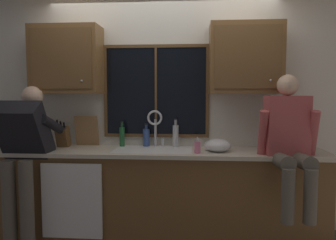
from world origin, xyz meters
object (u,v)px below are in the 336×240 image
at_px(person_sitting_on_counter, 289,137).
at_px(knife_block, 63,137).
at_px(person_standing, 24,149).
at_px(bottle_amber_small, 146,137).
at_px(cutting_board, 87,131).
at_px(bottle_green_glass, 176,135).
at_px(soap_dispenser, 197,147).
at_px(mixing_bowl, 218,145).
at_px(bottle_tall_clear, 122,136).

bearing_deg(person_sitting_on_counter, knife_block, 170.70).
distance_m(person_standing, bottle_amber_small, 1.24).
height_order(person_standing, person_sitting_on_counter, person_sitting_on_counter).
relative_size(cutting_board, bottle_green_glass, 1.10).
bearing_deg(person_sitting_on_counter, bottle_green_glass, 156.93).
xyz_separation_m(knife_block, soap_dispenser, (1.46, -0.27, -0.05)).
bearing_deg(bottle_green_glass, bottle_amber_small, 174.69).
xyz_separation_m(cutting_board, bottle_amber_small, (0.67, 0.00, -0.06)).
xyz_separation_m(cutting_board, soap_dispenser, (1.23, -0.38, -0.10)).
bearing_deg(mixing_bowl, bottle_amber_small, 161.18).
bearing_deg(mixing_bowl, person_standing, -171.52).
distance_m(person_standing, knife_block, 0.49).
height_order(cutting_board, bottle_green_glass, cutting_board).
distance_m(soap_dispenser, bottle_tall_clear, 0.90).
height_order(person_sitting_on_counter, soap_dispenser, person_sitting_on_counter).
distance_m(cutting_board, mixing_bowl, 1.46).
distance_m(cutting_board, bottle_amber_small, 0.67).
height_order(person_sitting_on_counter, bottle_amber_small, person_sitting_on_counter).
bearing_deg(person_standing, cutting_board, 50.02).
height_order(person_standing, bottle_tall_clear, person_standing).
height_order(person_sitting_on_counter, knife_block, person_sitting_on_counter).
xyz_separation_m(knife_block, mixing_bowl, (1.66, -0.15, -0.05)).
bearing_deg(person_standing, bottle_amber_small, 25.75).
distance_m(person_sitting_on_counter, soap_dispenser, 0.86).
xyz_separation_m(mixing_bowl, bottle_tall_clear, (-1.03, 0.23, 0.05)).
bearing_deg(cutting_board, bottle_tall_clear, -3.66).
relative_size(person_standing, cutting_board, 4.65).
height_order(knife_block, bottle_green_glass, bottle_green_glass).
xyz_separation_m(mixing_bowl, bottle_green_glass, (-0.44, 0.23, 0.07)).
xyz_separation_m(person_standing, person_sitting_on_counter, (2.52, 0.05, 0.14)).
bearing_deg(cutting_board, person_sitting_on_counter, -13.21).
bearing_deg(bottle_tall_clear, cutting_board, 176.34).
xyz_separation_m(person_sitting_on_counter, bottle_tall_clear, (-1.66, 0.46, -0.07)).
bearing_deg(bottle_amber_small, bottle_tall_clear, -173.93).
height_order(knife_block, bottle_tall_clear, knife_block).
distance_m(bottle_green_glass, bottle_tall_clear, 0.59).
bearing_deg(soap_dispenser, person_standing, -174.63).
bearing_deg(bottle_tall_clear, person_standing, -149.10).
height_order(cutting_board, soap_dispenser, cutting_board).
bearing_deg(soap_dispenser, bottle_amber_small, 145.57).
bearing_deg(soap_dispenser, bottle_tall_clear, 156.69).
distance_m(mixing_bowl, bottle_amber_small, 0.81).
bearing_deg(bottle_green_glass, bottle_tall_clear, 179.80).
bearing_deg(mixing_bowl, knife_block, 174.90).
xyz_separation_m(person_sitting_on_counter, bottle_amber_small, (-1.40, 0.49, -0.08)).
xyz_separation_m(soap_dispenser, bottle_tall_clear, (-0.82, 0.35, 0.05)).
height_order(cutting_board, bottle_tall_clear, cutting_board).
height_order(cutting_board, bottle_amber_small, cutting_board).
xyz_separation_m(person_sitting_on_counter, cutting_board, (-2.07, 0.49, -0.02)).
bearing_deg(mixing_bowl, cutting_board, 169.80).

